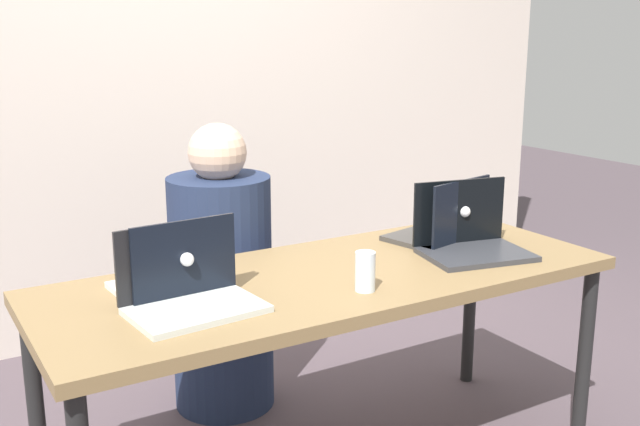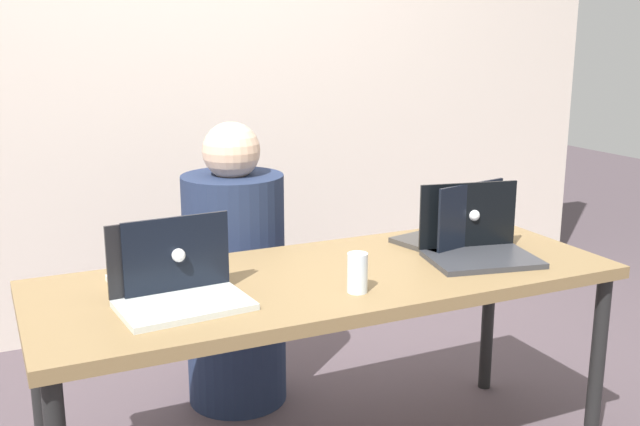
# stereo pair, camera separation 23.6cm
# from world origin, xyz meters

# --- Properties ---
(back_wall) EXTENTS (4.74, 0.10, 2.43)m
(back_wall) POSITION_xyz_m (0.00, 1.57, 1.21)
(back_wall) COLOR beige
(back_wall) RESTS_ON ground
(desk) EXTENTS (1.82, 0.69, 0.71)m
(desk) POSITION_xyz_m (0.00, 0.00, 0.65)
(desk) COLOR olive
(desk) RESTS_ON ground
(person_at_center) EXTENTS (0.46, 0.46, 1.12)m
(person_at_center) POSITION_xyz_m (-0.10, 0.64, 0.50)
(person_at_center) COLOR #212D4A
(person_at_center) RESTS_ON ground
(laptop_front_left) EXTENTS (0.37, 0.28, 0.23)m
(laptop_front_left) POSITION_xyz_m (-0.49, -0.06, 0.76)
(laptop_front_left) COLOR silver
(laptop_front_left) RESTS_ON desk
(laptop_front_right) EXTENTS (0.39, 0.32, 0.24)m
(laptop_front_right) POSITION_xyz_m (0.52, -0.06, 0.76)
(laptop_front_right) COLOR #333439
(laptop_front_right) RESTS_ON desk
(laptop_back_left) EXTENTS (0.32, 0.28, 0.23)m
(laptop_back_left) POSITION_xyz_m (-0.48, 0.08, 0.76)
(laptop_back_left) COLOR silver
(laptop_back_left) RESTS_ON desk
(laptop_back_right) EXTENTS (0.36, 0.31, 0.24)m
(laptop_back_right) POSITION_xyz_m (0.53, 0.10, 0.76)
(laptop_back_right) COLOR #3B3836
(laptop_back_right) RESTS_ON desk
(water_glass_center) EXTENTS (0.06, 0.06, 0.12)m
(water_glass_center) POSITION_xyz_m (-0.00, -0.19, 0.76)
(water_glass_center) COLOR silver
(water_glass_center) RESTS_ON desk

